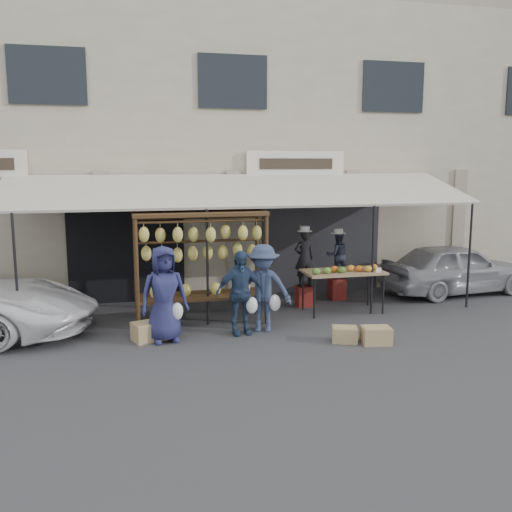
{
  "coord_description": "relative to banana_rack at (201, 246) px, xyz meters",
  "views": [
    {
      "loc": [
        -2.67,
        -9.71,
        3.19
      ],
      "look_at": [
        0.04,
        1.4,
        1.3
      ],
      "focal_mm": 40.0,
      "sensor_mm": 36.0,
      "label": 1
    }
  ],
  "objects": [
    {
      "name": "customer_right",
      "position": [
        1.06,
        -0.81,
        -0.73
      ],
      "size": [
        1.22,
        0.94,
        1.67
      ],
      "primitive_type": "imported",
      "rotation": [
        0.0,
        0.0,
        -0.34
      ],
      "color": "#2F3B59",
      "rests_on": "ground_plane"
    },
    {
      "name": "crate_near_a",
      "position": [
        2.32,
        -1.81,
        -1.43
      ],
      "size": [
        0.53,
        0.46,
        0.27
      ],
      "primitive_type": "cube",
      "rotation": [
        0.0,
        0.0,
        -0.33
      ],
      "color": "tan",
      "rests_on": "ground_plane"
    },
    {
      "name": "ground_plane",
      "position": [
        1.11,
        -1.29,
        -1.56
      ],
      "size": [
        90.0,
        90.0,
        0.0
      ],
      "primitive_type": "plane",
      "color": "#2D2D30"
    },
    {
      "name": "crate_far",
      "position": [
        -1.09,
        -0.89,
        -1.4
      ],
      "size": [
        0.67,
        0.58,
        0.33
      ],
      "primitive_type": "cube",
      "rotation": [
        0.0,
        0.0,
        0.33
      ],
      "color": "tan",
      "rests_on": "ground_plane"
    },
    {
      "name": "shophouse",
      "position": [
        1.11,
        5.2,
        2.08
      ],
      "size": [
        24.0,
        6.15,
        7.3
      ],
      "color": "#B8AE95",
      "rests_on": "ground_plane"
    },
    {
      "name": "vendor_left",
      "position": [
        2.42,
        0.8,
        -0.47
      ],
      "size": [
        0.48,
        0.33,
        1.27
      ],
      "primitive_type": "imported",
      "rotation": [
        0.0,
        0.0,
        3.19
      ],
      "color": "black",
      "rests_on": "stool_left"
    },
    {
      "name": "stool_left",
      "position": [
        2.42,
        0.8,
        -1.33
      ],
      "size": [
        0.38,
        0.38,
        0.46
      ],
      "primitive_type": "cube",
      "rotation": [
        0.0,
        0.0,
        -0.17
      ],
      "color": "maroon",
      "rests_on": "ground_plane"
    },
    {
      "name": "banana_rack",
      "position": [
        0.0,
        0.0,
        0.0
      ],
      "size": [
        2.6,
        0.9,
        2.24
      ],
      "color": "#402816",
      "rests_on": "ground_plane"
    },
    {
      "name": "awning",
      "position": [
        1.12,
        0.98,
        1.01
      ],
      "size": [
        10.0,
        2.35,
        2.92
      ],
      "color": "beige",
      "rests_on": "ground_plane"
    },
    {
      "name": "customer_left",
      "position": [
        -0.81,
        -1.01,
        -0.7
      ],
      "size": [
        0.93,
        0.69,
        1.73
      ],
      "primitive_type": "imported",
      "rotation": [
        0.0,
        0.0,
        0.17
      ],
      "color": "navy",
      "rests_on": "ground_plane"
    },
    {
      "name": "stool_right",
      "position": [
        3.39,
        1.26,
        -1.32
      ],
      "size": [
        0.42,
        0.42,
        0.49
      ],
      "primitive_type": "cube",
      "rotation": [
        0.0,
        0.0,
        0.21
      ],
      "color": "maroon",
      "rests_on": "ground_plane"
    },
    {
      "name": "customer_mid",
      "position": [
        0.59,
        -0.9,
        -0.77
      ],
      "size": [
        0.97,
        0.51,
        1.59
      ],
      "primitive_type": "imported",
      "rotation": [
        0.0,
        0.0,
        0.14
      ],
      "color": "navy",
      "rests_on": "ground_plane"
    },
    {
      "name": "crate_near_b",
      "position": [
        2.82,
        -2.05,
        -1.41
      ],
      "size": [
        0.56,
        0.46,
        0.3
      ],
      "primitive_type": "cube",
      "rotation": [
        0.0,
        0.0,
        -0.17
      ],
      "color": "tan",
      "rests_on": "ground_plane"
    },
    {
      "name": "produce_table",
      "position": [
        3.07,
        0.1,
        -0.69
      ],
      "size": [
        1.7,
        0.9,
        1.04
      ],
      "color": "#997F53",
      "rests_on": "ground_plane"
    },
    {
      "name": "sedan",
      "position": [
        6.41,
        1.12,
        -0.94
      ],
      "size": [
        3.8,
        1.83,
        1.25
      ],
      "primitive_type": "imported",
      "rotation": [
        0.0,
        0.0,
        1.67
      ],
      "color": "#9A999F",
      "rests_on": "ground_plane"
    },
    {
      "name": "vendor_right",
      "position": [
        3.39,
        1.26,
        -0.52
      ],
      "size": [
        0.59,
        0.49,
        1.11
      ],
      "primitive_type": "imported",
      "rotation": [
        0.0,
        0.0,
        3.0
      ],
      "color": "#272A38",
      "rests_on": "stool_right"
    }
  ]
}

